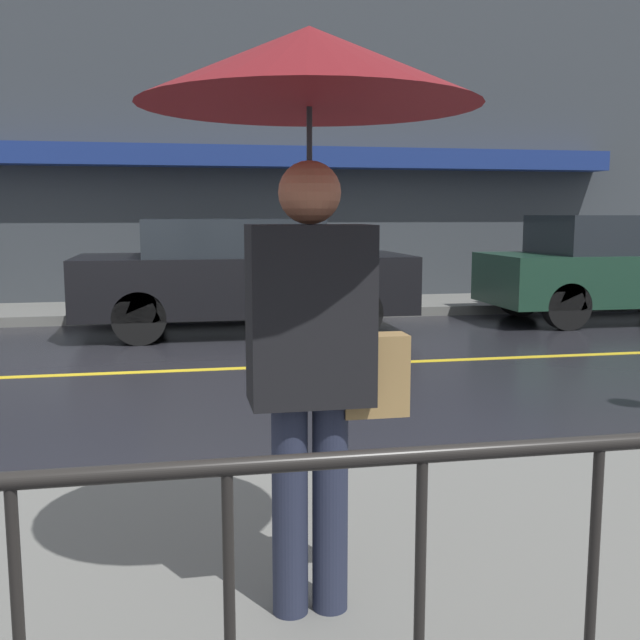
# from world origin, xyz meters

# --- Properties ---
(ground_plane) EXTENTS (80.00, 80.00, 0.00)m
(ground_plane) POSITION_xyz_m (0.00, 0.00, 0.00)
(ground_plane) COLOR black
(sidewalk_near) EXTENTS (28.00, 3.11, 0.15)m
(sidewalk_near) POSITION_xyz_m (0.00, -5.11, 0.07)
(sidewalk_near) COLOR slate
(sidewalk_near) RESTS_ON ground_plane
(sidewalk_far) EXTENTS (28.00, 1.87, 0.15)m
(sidewalk_far) POSITION_xyz_m (0.00, 4.49, 0.07)
(sidewalk_far) COLOR slate
(sidewalk_far) RESTS_ON ground_plane
(lane_marking) EXTENTS (25.20, 0.12, 0.01)m
(lane_marking) POSITION_xyz_m (0.00, 0.00, 0.00)
(lane_marking) COLOR gold
(lane_marking) RESTS_ON ground_plane
(building_storefront) EXTENTS (28.00, 0.85, 5.85)m
(building_storefront) POSITION_xyz_m (0.00, 5.55, 2.90)
(building_storefront) COLOR #383D42
(building_storefront) RESTS_ON ground_plane
(pedestrian) EXTENTS (1.18, 1.18, 2.11)m
(pedestrian) POSITION_xyz_m (0.98, -5.23, 1.88)
(pedestrian) COLOR #23283D
(pedestrian) RESTS_ON sidewalk_near
(car_black) EXTENTS (4.53, 1.89, 1.56)m
(car_black) POSITION_xyz_m (1.42, 2.55, 0.81)
(car_black) COLOR black
(car_black) RESTS_ON ground_plane
(car_dark_green) EXTENTS (4.13, 1.70, 1.61)m
(car_dark_green) POSITION_xyz_m (7.19, 2.55, 0.81)
(car_dark_green) COLOR #193828
(car_dark_green) RESTS_ON ground_plane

